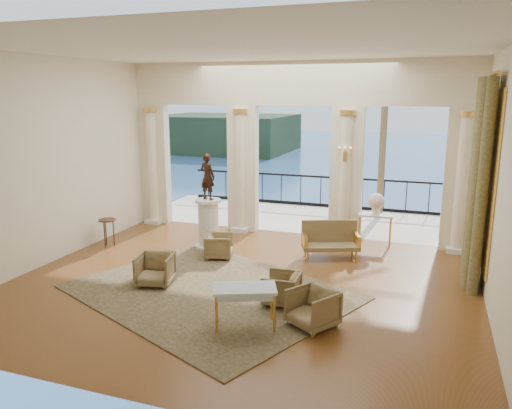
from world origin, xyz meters
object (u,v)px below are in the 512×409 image
at_px(armchair_a, 155,268).
at_px(armchair_b, 313,306).
at_px(pedestal, 208,225).
at_px(console_table, 375,220).
at_px(settee, 330,240).
at_px(armchair_d, 219,245).
at_px(side_table, 107,223).
at_px(armchair_c, 281,287).
at_px(statue, 207,176).
at_px(game_table, 245,291).

height_order(armchair_a, armchair_b, armchair_b).
distance_m(pedestal, console_table, 4.10).
relative_size(armchair_a, settee, 0.50).
bearing_deg(armchair_d, pedestal, 24.14).
xyz_separation_m(armchair_d, settee, (2.39, 0.89, 0.11)).
height_order(armchair_d, side_table, side_table).
xyz_separation_m(armchair_c, console_table, (1.17, 4.14, 0.34)).
distance_m(armchair_b, armchair_d, 3.87).
height_order(pedestal, side_table, pedestal).
distance_m(settee, pedestal, 2.94).
height_order(armchair_c, statue, statue).
bearing_deg(settee, side_table, 168.97).
relative_size(armchair_c, armchair_d, 1.03).
bearing_deg(pedestal, armchair_b, -44.19).
xyz_separation_m(armchair_c, side_table, (-5.03, 1.89, 0.27)).
xyz_separation_m(armchair_a, side_table, (-2.41, 1.84, 0.24)).
xyz_separation_m(armchair_a, armchair_b, (3.34, -0.74, 0.00)).
distance_m(armchair_a, settee, 4.05).
relative_size(armchair_a, console_table, 0.82).
height_order(statue, side_table, statue).
distance_m(game_table, console_table, 5.42).
xyz_separation_m(armchair_d, console_table, (3.26, 2.17, 0.35)).
height_order(armchair_a, pedestal, pedestal).
height_order(armchair_a, side_table, armchair_a).
distance_m(armchair_d, settee, 2.55).
bearing_deg(statue, game_table, 137.87).
distance_m(armchair_d, game_table, 3.54).
bearing_deg(console_table, statue, -159.99).
bearing_deg(armchair_a, armchair_b, -25.19).
xyz_separation_m(game_table, statue, (-2.32, 3.64, 1.16)).
bearing_deg(settee, armchair_d, 179.10).
relative_size(armchair_c, side_table, 0.93).
height_order(armchair_b, console_table, console_table).
height_order(armchair_c, pedestal, pedestal).
bearing_deg(armchair_c, console_table, 162.17).
height_order(armchair_b, armchair_d, armchair_b).
xyz_separation_m(statue, side_table, (-2.41, -0.68, -1.19)).
relative_size(armchair_d, settee, 0.45).
height_order(armchair_a, armchair_d, armchair_a).
distance_m(statue, console_table, 4.25).
distance_m(armchair_d, pedestal, 0.85).
xyz_separation_m(armchair_a, armchair_d, (0.53, 1.92, -0.04)).
bearing_deg(pedestal, console_table, 22.54).
height_order(armchair_c, game_table, game_table).
relative_size(armchair_d, statue, 0.56).
relative_size(armchair_d, game_table, 0.54).
bearing_deg(armchair_a, settee, 31.12).
bearing_deg(side_table, armchair_a, -37.28).
bearing_deg(game_table, armchair_a, 131.45).
relative_size(armchair_b, statue, 0.62).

